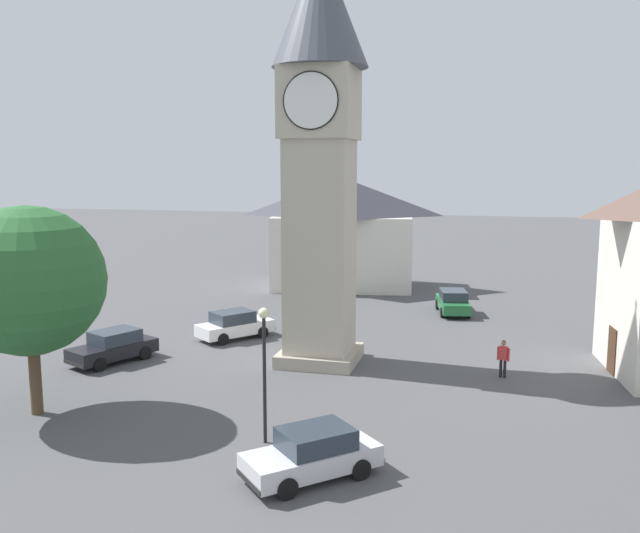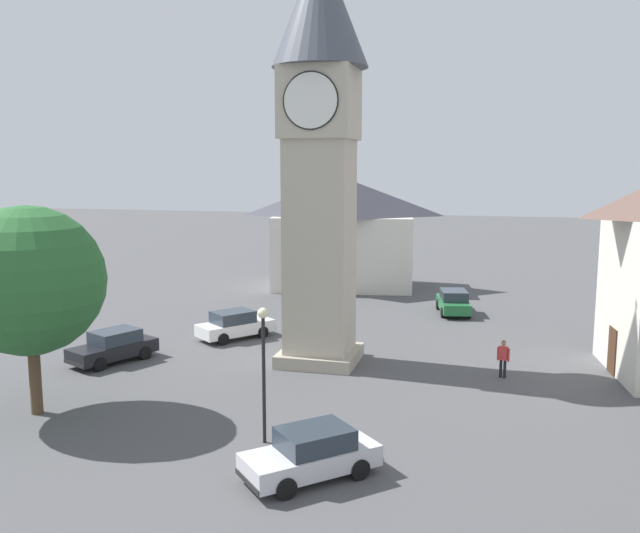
# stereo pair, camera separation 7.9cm
# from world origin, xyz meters

# --- Properties ---
(ground_plane) EXTENTS (200.00, 200.00, 0.00)m
(ground_plane) POSITION_xyz_m (0.00, 0.00, 0.00)
(ground_plane) COLOR #4C4C4F
(clock_tower) EXTENTS (4.38, 4.38, 19.35)m
(clock_tower) POSITION_xyz_m (0.00, 0.00, 11.27)
(clock_tower) COLOR #A59C89
(clock_tower) RESTS_ON ground
(car_blue_kerb) EXTENTS (2.47, 4.38, 1.53)m
(car_blue_kerb) POSITION_xyz_m (5.56, 12.38, 0.76)
(car_blue_kerb) COLOR #236B38
(car_blue_kerb) RESTS_ON ground
(car_silver_kerb) EXTENTS (3.28, 4.45, 1.53)m
(car_silver_kerb) POSITION_xyz_m (-9.57, -2.47, 0.76)
(car_silver_kerb) COLOR black
(car_silver_kerb) RESTS_ON ground
(car_red_corner) EXTENTS (3.87, 4.29, 1.53)m
(car_red_corner) POSITION_xyz_m (-5.58, 3.09, 0.76)
(car_red_corner) COLOR white
(car_red_corner) RESTS_ON ground
(car_white_side) EXTENTS (4.15, 4.07, 1.53)m
(car_white_side) POSITION_xyz_m (2.77, -11.77, 0.76)
(car_white_side) COLOR silver
(car_white_side) RESTS_ON ground
(pedestrian) EXTENTS (0.54, 0.32, 1.69)m
(pedestrian) POSITION_xyz_m (8.45, -0.35, 1.01)
(pedestrian) COLOR black
(pedestrian) RESTS_ON ground
(tree) EXTENTS (5.55, 5.55, 7.89)m
(tree) POSITION_xyz_m (-8.70, -9.24, 5.11)
(tree) COLOR brown
(tree) RESTS_ON ground
(building_shop_left) EXTENTS (11.88, 8.44, 8.44)m
(building_shop_left) POSITION_xyz_m (-3.32, 19.94, 4.31)
(building_shop_left) COLOR silver
(building_shop_left) RESTS_ON ground
(lamp_post) EXTENTS (0.36, 0.36, 4.67)m
(lamp_post) POSITION_xyz_m (0.55, -9.67, 3.16)
(lamp_post) COLOR black
(lamp_post) RESTS_ON ground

